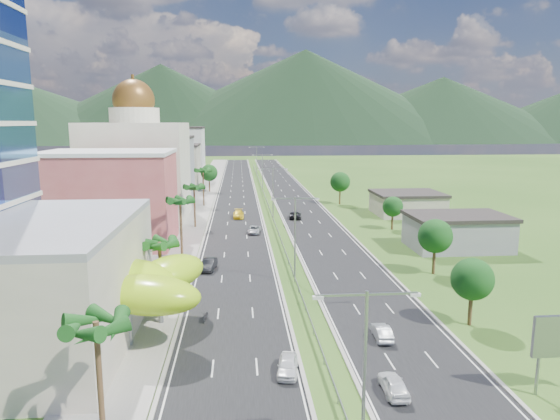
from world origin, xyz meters
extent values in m
plane|color=#2D5119|center=(0.00, 0.00, 0.00)|extent=(500.00, 500.00, 0.00)
cube|color=black|center=(-7.50, 90.00, 0.02)|extent=(11.00, 260.00, 0.04)
cube|color=black|center=(7.50, 90.00, 0.02)|extent=(11.00, 260.00, 0.04)
cube|color=gray|center=(-17.00, 90.00, 0.06)|extent=(7.00, 260.00, 0.12)
cube|color=gray|center=(0.00, 72.00, 0.62)|extent=(0.08, 216.00, 0.28)
cube|color=gray|center=(0.00, 174.00, 0.35)|extent=(0.10, 0.12, 0.70)
cylinder|color=gray|center=(0.00, -25.00, 5.50)|extent=(0.20, 0.20, 11.00)
cube|color=gray|center=(-1.44, -25.00, 10.80)|extent=(2.88, 0.12, 0.12)
cube|color=gray|center=(1.44, -25.00, 10.80)|extent=(2.88, 0.12, 0.12)
cube|color=silver|center=(-2.72, -25.00, 10.70)|extent=(0.60, 0.25, 0.18)
cube|color=silver|center=(2.72, -25.00, 10.70)|extent=(0.60, 0.25, 0.18)
cylinder|color=gray|center=(0.00, 10.00, 5.50)|extent=(0.20, 0.20, 11.00)
cube|color=gray|center=(-1.44, 10.00, 10.80)|extent=(2.88, 0.12, 0.12)
cube|color=gray|center=(1.44, 10.00, 10.80)|extent=(2.88, 0.12, 0.12)
cube|color=silver|center=(-2.72, 10.00, 10.70)|extent=(0.60, 0.25, 0.18)
cube|color=silver|center=(2.72, 10.00, 10.70)|extent=(0.60, 0.25, 0.18)
cylinder|color=gray|center=(0.00, 50.00, 5.50)|extent=(0.20, 0.20, 11.00)
cube|color=gray|center=(-1.44, 50.00, 10.80)|extent=(2.88, 0.12, 0.12)
cube|color=gray|center=(1.44, 50.00, 10.80)|extent=(2.88, 0.12, 0.12)
cube|color=silver|center=(-2.72, 50.00, 10.70)|extent=(0.60, 0.25, 0.18)
cube|color=silver|center=(2.72, 50.00, 10.70)|extent=(0.60, 0.25, 0.18)
cylinder|color=gray|center=(0.00, 95.00, 5.50)|extent=(0.20, 0.20, 11.00)
cube|color=gray|center=(-1.44, 95.00, 10.80)|extent=(2.88, 0.12, 0.12)
cube|color=gray|center=(1.44, 95.00, 10.80)|extent=(2.88, 0.12, 0.12)
cube|color=silver|center=(-2.72, 95.00, 10.70)|extent=(0.60, 0.25, 0.18)
cube|color=silver|center=(2.72, 95.00, 10.70)|extent=(0.60, 0.25, 0.18)
cylinder|color=gray|center=(0.00, 140.00, 5.50)|extent=(0.20, 0.20, 11.00)
cube|color=gray|center=(-1.44, 140.00, 10.80)|extent=(2.88, 0.12, 0.12)
cube|color=gray|center=(1.44, 140.00, 10.80)|extent=(2.88, 0.12, 0.12)
cube|color=silver|center=(-2.72, 140.00, 10.70)|extent=(0.60, 0.25, 0.18)
cube|color=silver|center=(2.72, 140.00, 10.70)|extent=(0.60, 0.25, 0.18)
cylinder|color=gray|center=(-24.00, -2.00, 2.00)|extent=(0.50, 0.50, 4.00)
cylinder|color=gray|center=(-17.00, -7.00, 2.00)|extent=(0.50, 0.50, 4.00)
cylinder|color=gray|center=(-21.00, -10.00, 2.00)|extent=(0.50, 0.50, 4.00)
cylinder|color=gray|center=(-15.00, -2.00, 2.00)|extent=(0.50, 0.50, 4.00)
cube|color=#B3494B|center=(-28.00, 32.00, 7.50)|extent=(20.00, 15.00, 15.00)
cube|color=beige|center=(-28.00, 55.00, 10.00)|extent=(20.00, 20.00, 20.00)
cylinder|color=beige|center=(-28.00, 55.00, 21.50)|extent=(10.00, 10.00, 3.00)
sphere|color=brown|center=(-28.00, 55.00, 24.50)|extent=(8.40, 8.40, 8.40)
cube|color=gray|center=(-27.00, 80.00, 8.00)|extent=(16.00, 15.00, 16.00)
cube|color=#9E9782|center=(-27.00, 102.00, 6.50)|extent=(16.00, 15.00, 13.00)
cube|color=silver|center=(-27.00, 125.00, 9.00)|extent=(16.00, 15.00, 18.00)
cylinder|color=gray|center=(15.00, -18.00, 1.60)|extent=(0.24, 0.24, 3.20)
cube|color=gray|center=(28.00, 25.00, 2.50)|extent=(15.00, 10.00, 5.00)
cube|color=#9E9782|center=(30.00, 55.00, 2.20)|extent=(14.00, 12.00, 4.40)
cylinder|color=#47301C|center=(-15.50, -22.00, 4.25)|extent=(0.36, 0.36, 8.50)
cylinder|color=#47301C|center=(-15.50, 2.00, 3.75)|extent=(0.36, 0.36, 7.50)
cylinder|color=#47301C|center=(-15.50, 22.00, 4.50)|extent=(0.36, 0.36, 9.00)
cylinder|color=#47301C|center=(-15.50, 45.00, 4.00)|extent=(0.36, 0.36, 8.00)
cylinder|color=#47301C|center=(-15.50, 70.00, 4.40)|extent=(0.36, 0.36, 8.80)
cylinder|color=#47301C|center=(-15.50, 95.00, 2.45)|extent=(0.40, 0.40, 4.90)
sphere|color=#174917|center=(-15.50, 95.00, 5.60)|extent=(4.90, 4.90, 4.90)
cylinder|color=#47301C|center=(16.00, -5.00, 2.10)|extent=(0.40, 0.40, 4.20)
sphere|color=#174917|center=(16.00, -5.00, 4.80)|extent=(4.20, 4.20, 4.20)
cylinder|color=#47301C|center=(19.00, 12.00, 2.27)|extent=(0.40, 0.40, 4.55)
sphere|color=#174917|center=(19.00, 12.00, 5.20)|extent=(4.55, 4.55, 4.55)
cylinder|color=#47301C|center=(22.00, 40.00, 1.92)|extent=(0.40, 0.40, 3.85)
sphere|color=#174917|center=(22.00, 40.00, 4.40)|extent=(3.85, 3.85, 3.85)
cylinder|color=#47301C|center=(18.00, 70.00, 2.45)|extent=(0.40, 0.40, 4.90)
sphere|color=#174917|center=(18.00, 70.00, 5.60)|extent=(4.90, 4.90, 4.90)
imported|color=white|center=(-3.20, -13.30, 0.72)|extent=(2.21, 4.18, 1.36)
imported|color=black|center=(-11.22, 16.27, 0.81)|extent=(2.27, 4.85, 1.54)
imported|color=#9FA3A7|center=(-4.28, 38.73, 0.69)|extent=(2.69, 4.89, 1.30)
imported|color=gold|center=(-7.10, 53.89, 0.83)|extent=(2.29, 5.48, 1.58)
imported|color=white|center=(4.43, -16.96, 0.74)|extent=(1.70, 4.11, 1.39)
imported|color=#B4B7BC|center=(6.26, -7.47, 0.70)|extent=(1.59, 4.07, 1.32)
imported|color=black|center=(4.86, 52.31, 0.77)|extent=(3.02, 5.47, 1.45)
imported|color=black|center=(-10.51, -1.85, 0.71)|extent=(0.91, 2.17, 1.34)
camera|label=1|loc=(-6.94, -50.68, 20.14)|focal=32.00mm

